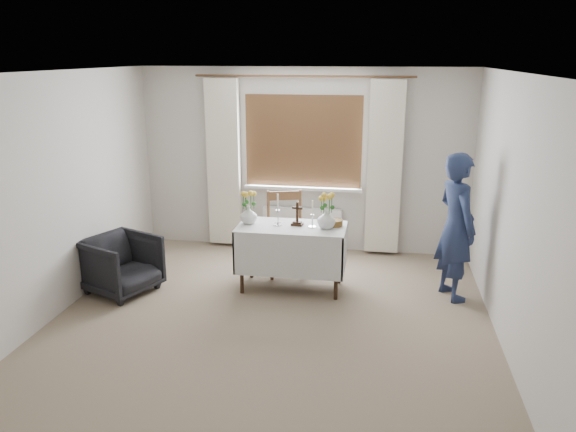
% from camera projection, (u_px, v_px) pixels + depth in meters
% --- Properties ---
extents(ground, '(5.00, 5.00, 0.00)m').
position_uv_depth(ground, '(268.00, 328.00, 5.65)').
color(ground, gray).
rests_on(ground, ground).
extents(altar_table, '(1.24, 0.64, 0.76)m').
position_uv_depth(altar_table, '(292.00, 257.00, 6.52)').
color(altar_table, silver).
rests_on(altar_table, ground).
extents(wooden_chair, '(0.59, 0.59, 1.02)m').
position_uv_depth(wooden_chair, '(286.00, 234.00, 6.94)').
color(wooden_chair, '#59311E').
rests_on(wooden_chair, ground).
extents(armchair, '(0.95, 0.94, 0.66)m').
position_uv_depth(armchair, '(122.00, 265.00, 6.43)').
color(armchair, black).
rests_on(armchair, ground).
extents(person, '(0.61, 0.71, 1.65)m').
position_uv_depth(person, '(456.00, 227.00, 6.17)').
color(person, navy).
rests_on(person, ground).
extents(radiator, '(1.10, 0.10, 0.60)m').
position_uv_depth(radiator, '(302.00, 229.00, 7.86)').
color(radiator, silver).
rests_on(radiator, ground).
extents(wooden_cross, '(0.14, 0.11, 0.28)m').
position_uv_depth(wooden_cross, '(297.00, 214.00, 6.41)').
color(wooden_cross, black).
rests_on(wooden_cross, altar_table).
extents(candlestick_left, '(0.13, 0.13, 0.37)m').
position_uv_depth(candlestick_left, '(278.00, 209.00, 6.41)').
color(candlestick_left, silver).
rests_on(candlestick_left, altar_table).
extents(candlestick_right, '(0.10, 0.10, 0.31)m').
position_uv_depth(candlestick_right, '(312.00, 214.00, 6.33)').
color(candlestick_right, silver).
rests_on(candlestick_right, altar_table).
extents(flower_vase_left, '(0.21, 0.21, 0.21)m').
position_uv_depth(flower_vase_left, '(249.00, 215.00, 6.50)').
color(flower_vase_left, silver).
rests_on(flower_vase_left, altar_table).
extents(flower_vase_right, '(0.24, 0.24, 0.22)m').
position_uv_depth(flower_vase_right, '(326.00, 219.00, 6.31)').
color(flower_vase_right, silver).
rests_on(flower_vase_right, altar_table).
extents(wicker_basket, '(0.23, 0.23, 0.07)m').
position_uv_depth(wicker_basket, '(334.00, 223.00, 6.43)').
color(wicker_basket, brown).
rests_on(wicker_basket, altar_table).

